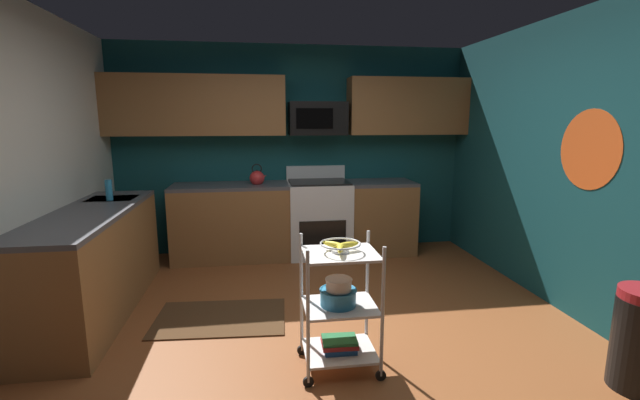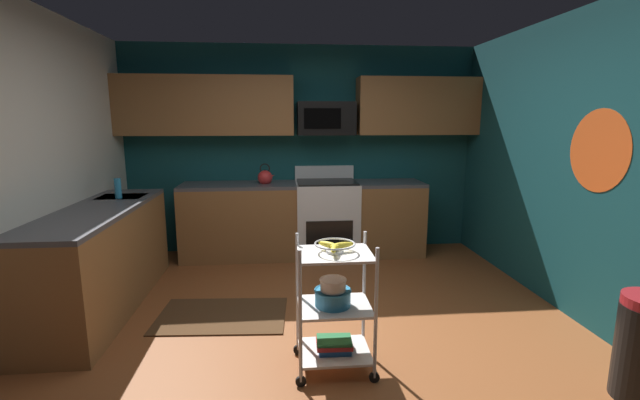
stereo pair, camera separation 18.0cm
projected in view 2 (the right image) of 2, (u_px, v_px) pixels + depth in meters
floor at (319, 339)px, 3.40m from camera, size 4.40×4.80×0.04m
wall_back at (302, 150)px, 5.53m from camera, size 4.52×0.06×2.60m
wall_right at (602, 170)px, 3.36m from camera, size 0.06×4.80×2.60m
wall_flower_decal at (598, 151)px, 3.35m from camera, size 0.00×0.65×0.65m
counter_run at (234, 232)px, 4.73m from camera, size 3.69×2.72×0.92m
oven_range at (327, 217)px, 5.39m from camera, size 0.76×0.65×1.10m
upper_cabinets at (297, 106)px, 5.23m from camera, size 4.40×0.33×0.70m
microwave at (326, 119)px, 5.26m from camera, size 0.70×0.39×0.40m
rolling_cart at (334, 306)px, 2.89m from camera, size 0.55×0.41×0.91m
fruit_bowl at (335, 246)px, 2.81m from camera, size 0.27×0.27×0.07m
mixing_bowl_large at (333, 297)px, 2.88m from camera, size 0.25×0.25×0.11m
mixing_bowl_small at (333, 284)px, 2.84m from camera, size 0.18×0.18×0.08m
book_stack at (334, 344)px, 2.94m from camera, size 0.25×0.19×0.08m
kettle at (265, 177)px, 5.22m from camera, size 0.21×0.18×0.26m
dish_soap_bottle at (118, 188)px, 4.24m from camera, size 0.06×0.06×0.20m
floor_rug at (222, 315)px, 3.74m from camera, size 1.14×0.77×0.01m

